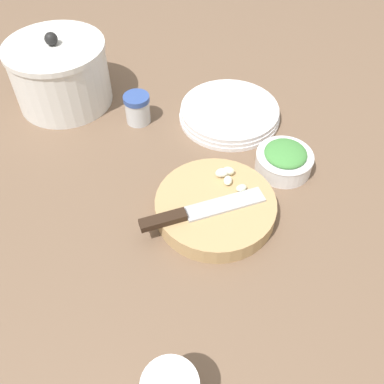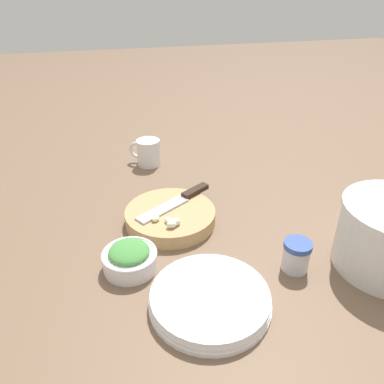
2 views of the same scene
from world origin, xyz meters
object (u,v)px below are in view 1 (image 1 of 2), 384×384
(cutting_board, at_px, (215,207))
(stock_pot, at_px, (60,74))
(herb_bowl, at_px, (284,159))
(plate_stack, at_px, (229,113))
(spice_jar, at_px, (137,109))
(garlic_cloves, at_px, (228,176))
(chef_knife, at_px, (195,212))

(cutting_board, bearing_deg, stock_pot, 56.79)
(herb_bowl, distance_m, stock_pot, 0.54)
(plate_stack, bearing_deg, cutting_board, -176.54)
(spice_jar, bearing_deg, plate_stack, -75.54)
(spice_jar, relative_size, stock_pot, 0.30)
(garlic_cloves, relative_size, plate_stack, 0.30)
(garlic_cloves, distance_m, stock_pot, 0.47)
(spice_jar, distance_m, plate_stack, 0.21)
(stock_pot, bearing_deg, plate_stack, -87.85)
(cutting_board, relative_size, plate_stack, 0.97)
(herb_bowl, height_order, spice_jar, spice_jar)
(chef_knife, xyz_separation_m, plate_stack, (0.32, -0.01, -0.02))
(chef_knife, bearing_deg, spice_jar, -176.26)
(garlic_cloves, xyz_separation_m, plate_stack, (0.22, 0.03, -0.03))
(garlic_cloves, bearing_deg, chef_knife, 155.13)
(cutting_board, distance_m, plate_stack, 0.28)
(plate_stack, relative_size, stock_pot, 1.03)
(garlic_cloves, relative_size, spice_jar, 1.02)
(cutting_board, bearing_deg, plate_stack, 3.46)
(spice_jar, xyz_separation_m, plate_stack, (0.05, -0.20, -0.02))
(chef_knife, distance_m, garlic_cloves, 0.10)
(herb_bowl, distance_m, plate_stack, 0.19)
(herb_bowl, height_order, stock_pot, stock_pot)
(garlic_cloves, bearing_deg, stock_pot, 63.63)
(chef_knife, relative_size, plate_stack, 0.92)
(stock_pot, bearing_deg, garlic_cloves, -116.37)
(garlic_cloves, height_order, plate_stack, garlic_cloves)
(chef_knife, height_order, herb_bowl, herb_bowl)
(herb_bowl, height_order, plate_stack, herb_bowl)
(garlic_cloves, distance_m, spice_jar, 0.29)
(chef_knife, height_order, plate_stack, chef_knife)
(chef_knife, height_order, spice_jar, spice_jar)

